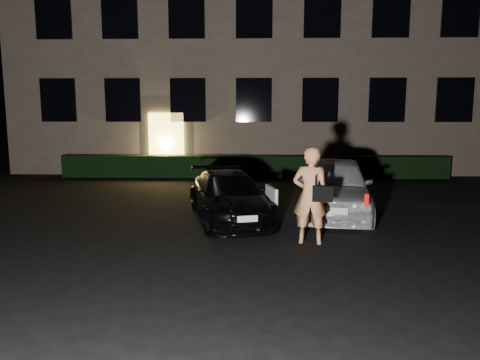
{
  "coord_description": "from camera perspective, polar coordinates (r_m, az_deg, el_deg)",
  "views": [
    {
      "loc": [
        0.06,
        -7.71,
        2.69
      ],
      "look_at": [
        -0.25,
        2.0,
        1.19
      ],
      "focal_mm": 35.0,
      "sensor_mm": 36.0,
      "label": 1
    }
  ],
  "objects": [
    {
      "name": "hatch",
      "position": [
        12.04,
        11.5,
        -0.75
      ],
      "size": [
        2.38,
        4.53,
        1.47
      ],
      "rotation": [
        0.0,
        0.0,
        -0.15
      ],
      "color": "silver",
      "rests_on": "ground"
    },
    {
      "name": "hedge",
      "position": [
        18.35,
        1.65,
        1.67
      ],
      "size": [
        15.0,
        0.7,
        0.85
      ],
      "primitive_type": "cube",
      "color": "black",
      "rests_on": "ground"
    },
    {
      "name": "building",
      "position": [
        22.94,
        1.76,
        17.05
      ],
      "size": [
        20.0,
        8.11,
        12.0
      ],
      "color": "#6B5C4C",
      "rests_on": "ground"
    },
    {
      "name": "sedan",
      "position": [
        11.3,
        -1.38,
        -2.01
      ],
      "size": [
        2.51,
        4.23,
        1.15
      ],
      "rotation": [
        0.0,
        0.0,
        0.24
      ],
      "color": "black",
      "rests_on": "ground"
    },
    {
      "name": "ground",
      "position": [
        8.17,
        1.33,
        -10.45
      ],
      "size": [
        80.0,
        80.0,
        0.0
      ],
      "primitive_type": "plane",
      "color": "black",
      "rests_on": "ground"
    },
    {
      "name": "man",
      "position": [
        9.37,
        8.62,
        -1.87
      ],
      "size": [
        0.81,
        0.57,
        1.94
      ],
      "rotation": [
        0.0,
        0.0,
        2.99
      ],
      "color": "#F69F64",
      "rests_on": "ground"
    }
  ]
}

